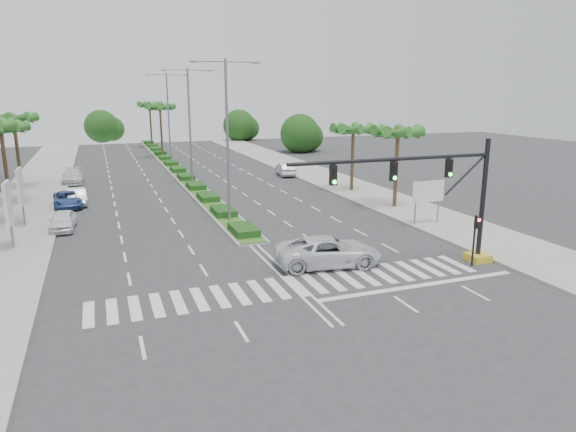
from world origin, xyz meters
The scene contains 25 objects.
ground centered at (0.00, 0.00, 0.00)m, with size 160.00×160.00×0.00m, color #333335.
footpath_right centered at (15.20, 20.00, 0.07)m, with size 6.00×120.00×0.15m, color gray.
footpath_left centered at (-15.20, 20.00, 0.07)m, with size 6.00×120.00×0.15m, color gray.
median centered at (0.00, 45.00, 0.10)m, with size 2.20×75.00×0.20m, color gray.
median_grass centered at (0.00, 45.00, 0.22)m, with size 1.80×75.00×0.04m, color #2F6121.
signal_gantry centered at (9.27, 0.00, 3.46)m, with size 12.60×1.20×7.20m.
pedestrian_signal centered at (10.60, -0.68, 2.04)m, with size 0.28×0.36×3.00m.
direction_sign centered at (13.50, 7.99, 2.45)m, with size 2.70×0.11×3.40m.
billboard_near centered at (-14.50, 12.00, 2.96)m, with size 0.18×2.10×4.35m.
billboard_far centered at (-14.50, 18.00, 2.96)m, with size 0.18×2.10×4.35m.
palm_left_far centered at (-16.50, 26.00, 6.50)m, with size 4.57×4.68×7.35m.
palm_left_end centered at (-16.50, 34.00, 6.88)m, with size 4.57×4.68×7.75m.
palm_right_near centered at (14.50, 14.00, 6.20)m, with size 4.57×4.68×7.05m.
palm_right_far centered at (14.50, 22.00, 5.91)m, with size 4.57×4.68×6.75m.
palm_median_a centered at (0.00, 55.00, 7.17)m, with size 4.57×4.68×8.05m.
palm_median_b centered at (0.00, 70.00, 7.17)m, with size 4.57×4.68×8.05m.
streetlight_near centered at (0.00, 14.00, 6.81)m, with size 5.10×0.25×12.00m.
streetlight_mid centered at (0.00, 30.00, 6.81)m, with size 5.10×0.25×12.00m.
streetlight_far centered at (0.00, 46.00, 6.81)m, with size 5.10×0.25×12.00m.
car_parked_a centered at (-11.80, 16.06, 0.69)m, with size 1.63×4.06×1.38m, color white.
car_parked_b centered at (-11.08, 24.88, 0.72)m, with size 1.52×4.35×1.43m, color #B1B1B6.
car_parked_c centered at (-11.80, 24.03, 0.68)m, with size 2.25×4.87×1.35m, color #2F4991.
car_parked_d centered at (-11.80, 36.70, 0.74)m, with size 2.08×5.11×1.48m, color silver.
car_crossing centered at (2.90, 2.34, 0.84)m, with size 2.80×6.07×1.69m, color silver.
car_right centered at (11.65, 33.48, 0.76)m, with size 1.61×4.62×1.52m, color silver.
Camera 1 is at (-9.00, -23.11, 9.77)m, focal length 32.00 mm.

